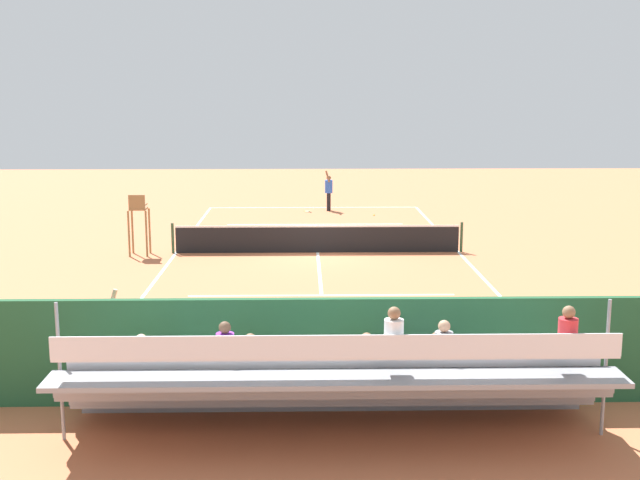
{
  "coord_description": "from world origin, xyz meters",
  "views": [
    {
      "loc": [
        0.51,
        28.31,
        5.76
      ],
      "look_at": [
        0.0,
        4.0,
        1.2
      ],
      "focal_mm": 45.86,
      "sensor_mm": 36.0,
      "label": 1
    }
  ],
  "objects_px": {
    "tennis_racket": "(307,211)",
    "tennis_ball_near": "(374,215)",
    "umpire_chair": "(138,218)",
    "courtside_bench": "(418,360)",
    "line_judge": "(111,337)",
    "tennis_net": "(318,239)",
    "equipment_bag": "(332,382)",
    "bleacher_stand": "(336,380)",
    "tennis_player": "(329,189)"
  },
  "relations": [
    {
      "from": "tennis_racket",
      "to": "tennis_ball_near",
      "type": "bearing_deg",
      "value": 157.1
    },
    {
      "from": "umpire_chair",
      "to": "courtside_bench",
      "type": "bearing_deg",
      "value": 121.44
    },
    {
      "from": "line_judge",
      "to": "tennis_net",
      "type": "bearing_deg",
      "value": -107.83
    },
    {
      "from": "courtside_bench",
      "to": "line_judge",
      "type": "relative_size",
      "value": 0.93
    },
    {
      "from": "umpire_chair",
      "to": "line_judge",
      "type": "xyz_separation_m",
      "value": [
        -1.98,
        12.77,
        -0.3
      ]
    },
    {
      "from": "tennis_net",
      "to": "equipment_bag",
      "type": "height_order",
      "value": "tennis_net"
    },
    {
      "from": "tennis_racket",
      "to": "tennis_ball_near",
      "type": "xyz_separation_m",
      "value": [
        -3.03,
        1.28,
        0.02
      ]
    },
    {
      "from": "courtside_bench",
      "to": "tennis_ball_near",
      "type": "distance_m",
      "value": 21.66
    },
    {
      "from": "bleacher_stand",
      "to": "equipment_bag",
      "type": "distance_m",
      "value": 2.08
    },
    {
      "from": "courtside_bench",
      "to": "equipment_bag",
      "type": "height_order",
      "value": "courtside_bench"
    },
    {
      "from": "line_judge",
      "to": "bleacher_stand",
      "type": "bearing_deg",
      "value": 152.53
    },
    {
      "from": "bleacher_stand",
      "to": "equipment_bag",
      "type": "height_order",
      "value": "bleacher_stand"
    },
    {
      "from": "equipment_bag",
      "to": "tennis_net",
      "type": "bearing_deg",
      "value": -89.84
    },
    {
      "from": "tennis_player",
      "to": "tennis_net",
      "type": "bearing_deg",
      "value": 85.94
    },
    {
      "from": "equipment_bag",
      "to": "line_judge",
      "type": "distance_m",
      "value": 4.35
    },
    {
      "from": "bleacher_stand",
      "to": "umpire_chair",
      "type": "xyz_separation_m",
      "value": [
        6.23,
        -14.99,
        0.38
      ]
    },
    {
      "from": "courtside_bench",
      "to": "tennis_ball_near",
      "type": "relative_size",
      "value": 27.27
    },
    {
      "from": "courtside_bench",
      "to": "tennis_racket",
      "type": "relative_size",
      "value": 3.13
    },
    {
      "from": "tennis_net",
      "to": "umpire_chair",
      "type": "relative_size",
      "value": 4.81
    },
    {
      "from": "tennis_net",
      "to": "equipment_bag",
      "type": "relative_size",
      "value": 11.44
    },
    {
      "from": "tennis_net",
      "to": "line_judge",
      "type": "height_order",
      "value": "line_judge"
    },
    {
      "from": "tennis_racket",
      "to": "tennis_ball_near",
      "type": "height_order",
      "value": "tennis_ball_near"
    },
    {
      "from": "tennis_ball_near",
      "to": "courtside_bench",
      "type": "bearing_deg",
      "value": 87.3
    },
    {
      "from": "equipment_bag",
      "to": "tennis_player",
      "type": "xyz_separation_m",
      "value": [
        -0.67,
        -23.34,
        0.84
      ]
    },
    {
      "from": "umpire_chair",
      "to": "tennis_racket",
      "type": "distance_m",
      "value": 11.67
    },
    {
      "from": "tennis_net",
      "to": "courtside_bench",
      "type": "xyz_separation_m",
      "value": [
        -1.7,
        13.27,
        0.06
      ]
    },
    {
      "from": "umpire_chair",
      "to": "tennis_racket",
      "type": "relative_size",
      "value": 3.72
    },
    {
      "from": "courtside_bench",
      "to": "tennis_racket",
      "type": "xyz_separation_m",
      "value": [
        2.01,
        -22.91,
        -0.54
      ]
    },
    {
      "from": "courtside_bench",
      "to": "equipment_bag",
      "type": "xyz_separation_m",
      "value": [
        1.66,
        0.13,
        -0.38
      ]
    },
    {
      "from": "tennis_net",
      "to": "tennis_ball_near",
      "type": "height_order",
      "value": "tennis_net"
    },
    {
      "from": "courtside_bench",
      "to": "line_judge",
      "type": "bearing_deg",
      "value": -1.44
    },
    {
      "from": "tennis_ball_near",
      "to": "line_judge",
      "type": "height_order",
      "value": "line_judge"
    },
    {
      "from": "equipment_bag",
      "to": "tennis_ball_near",
      "type": "distance_m",
      "value": 21.92
    },
    {
      "from": "line_judge",
      "to": "tennis_racket",
      "type": "bearing_deg",
      "value": -99.75
    },
    {
      "from": "courtside_bench",
      "to": "tennis_player",
      "type": "xyz_separation_m",
      "value": [
        1.0,
        -23.21,
        0.46
      ]
    },
    {
      "from": "bleacher_stand",
      "to": "tennis_racket",
      "type": "relative_size",
      "value": 15.77
    },
    {
      "from": "tennis_player",
      "to": "courtside_bench",
      "type": "bearing_deg",
      "value": 92.46
    },
    {
      "from": "bleacher_stand",
      "to": "equipment_bag",
      "type": "relative_size",
      "value": 10.07
    },
    {
      "from": "bleacher_stand",
      "to": "line_judge",
      "type": "height_order",
      "value": "bleacher_stand"
    },
    {
      "from": "umpire_chair",
      "to": "courtside_bench",
      "type": "distance_m",
      "value": 15.16
    },
    {
      "from": "tennis_player",
      "to": "tennis_ball_near",
      "type": "bearing_deg",
      "value": 141.93
    },
    {
      "from": "courtside_bench",
      "to": "tennis_player",
      "type": "distance_m",
      "value": 23.24
    },
    {
      "from": "equipment_bag",
      "to": "tennis_player",
      "type": "bearing_deg",
      "value": -91.64
    },
    {
      "from": "tennis_net",
      "to": "tennis_racket",
      "type": "relative_size",
      "value": 17.93
    },
    {
      "from": "tennis_ball_near",
      "to": "umpire_chair",
      "type": "bearing_deg",
      "value": 44.31
    },
    {
      "from": "tennis_racket",
      "to": "courtside_bench",
      "type": "bearing_deg",
      "value": 95.01
    },
    {
      "from": "bleacher_stand",
      "to": "umpire_chair",
      "type": "bearing_deg",
      "value": -67.41
    },
    {
      "from": "courtside_bench",
      "to": "equipment_bag",
      "type": "relative_size",
      "value": 2.0
    },
    {
      "from": "tennis_net",
      "to": "tennis_ball_near",
      "type": "xyz_separation_m",
      "value": [
        -2.72,
        -8.36,
        -0.47
      ]
    },
    {
      "from": "tennis_net",
      "to": "line_judge",
      "type": "xyz_separation_m",
      "value": [
        4.22,
        13.12,
        0.51
      ]
    }
  ]
}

